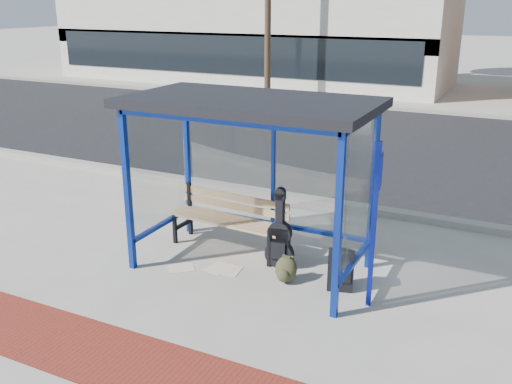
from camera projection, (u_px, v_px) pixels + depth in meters
The scene contains 16 objects.
ground at pixel (251, 267), 8.15m from camera, with size 120.00×120.00×0.00m, color #B2ADA0.
brick_paver_strip at pixel (139, 366), 5.94m from camera, with size 60.00×1.00×0.01m, color maroon.
curb_near at pixel (320, 202), 10.60m from camera, with size 60.00×0.25×0.12m, color gray.
street_asphalt at pixel (387, 145), 14.95m from camera, with size 60.00×10.00×0.00m, color black.
curb_far at pixel (424, 111), 19.27m from camera, with size 60.00×0.25×0.12m, color gray.
far_sidewalk at pixel (434, 104), 20.91m from camera, with size 60.00×4.00×0.01m, color #B2ADA0.
bus_shelter at pixel (253, 124), 7.55m from camera, with size 3.30×1.80×2.42m.
storefront_white at pixel (251, 36), 26.56m from camera, with size 18.00×6.04×4.00m.
bench at pixel (229, 217), 8.63m from camera, with size 1.91×0.57×0.89m.
guitar_bag at pixel (279, 240), 8.03m from camera, with size 0.42×0.16×1.12m.
suitcase at pixel (341, 270), 7.45m from camera, with size 0.38×0.30×0.59m.
backpack at pixel (286, 270), 7.68m from camera, with size 0.32×0.29×0.36m.
sign_post at pixel (375, 217), 6.76m from camera, with size 0.11×0.26×2.10m.
newspaper_a at pixel (226, 270), 8.06m from camera, with size 0.41×0.32×0.01m, color white.
newspaper_b at pixel (182, 268), 8.11m from camera, with size 0.35×0.28×0.01m, color white.
newspaper_c at pixel (219, 268), 8.12m from camera, with size 0.37×0.29×0.01m, color white.
Camera 1 is at (3.32, -6.59, 3.63)m, focal length 40.00 mm.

